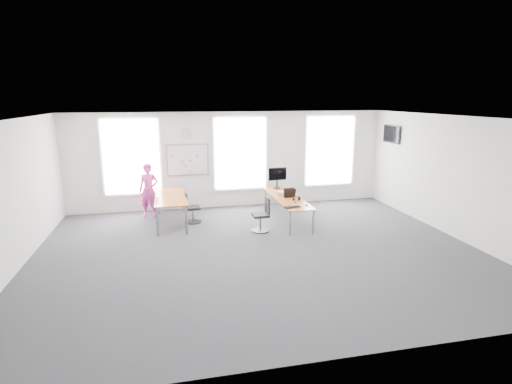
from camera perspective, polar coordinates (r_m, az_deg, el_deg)
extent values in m
plane|color=#26262B|center=(9.23, 0.41, -8.42)|extent=(10.00, 10.00, 0.00)
plane|color=silver|center=(8.58, 0.45, 10.52)|extent=(10.00, 10.00, 0.00)
plane|color=white|center=(12.65, -3.61, 4.60)|extent=(10.00, 0.00, 10.00)
plane|color=white|center=(5.13, 10.53, -8.97)|extent=(10.00, 0.00, 10.00)
plane|color=white|center=(9.11, -31.91, -0.89)|extent=(0.00, 10.00, 10.00)
plane|color=white|center=(11.01, 26.73, 1.86)|extent=(0.00, 10.00, 10.00)
cube|color=silver|center=(12.49, -17.38, 4.83)|extent=(1.60, 0.06, 2.20)
cube|color=silver|center=(12.64, -2.25, 5.53)|extent=(1.60, 0.06, 2.20)
cube|color=silver|center=(13.49, 10.46, 5.81)|extent=(1.60, 0.06, 2.20)
cube|color=#BA5824|center=(11.31, 4.48, -0.86)|extent=(0.73, 2.74, 0.03)
cylinder|color=gray|center=(10.11, 4.93, -4.56)|extent=(0.05, 0.05, 0.64)
cylinder|color=gray|center=(10.31, 8.18, -4.31)|extent=(0.05, 0.05, 0.64)
cylinder|color=gray|center=(12.54, 1.39, -0.97)|extent=(0.05, 0.05, 0.64)
cylinder|color=gray|center=(12.69, 4.06, -0.82)|extent=(0.05, 0.05, 0.64)
cube|color=#BA5824|center=(11.21, -12.08, -0.68)|extent=(0.85, 2.12, 0.03)
cylinder|color=gray|center=(10.36, -13.93, -4.18)|extent=(0.05, 0.05, 0.74)
cylinder|color=gray|center=(10.36, -9.90, -3.98)|extent=(0.05, 0.05, 0.74)
cylinder|color=gray|center=(12.29, -13.75, -1.41)|extent=(0.05, 0.05, 0.74)
cylinder|color=gray|center=(12.28, -10.35, -1.24)|extent=(0.05, 0.05, 0.74)
cylinder|color=black|center=(10.54, 0.63, -5.52)|extent=(0.48, 0.48, 0.03)
cylinder|color=gray|center=(10.47, 0.64, -4.44)|extent=(0.06, 0.06, 0.39)
cube|color=black|center=(10.41, 0.64, -3.33)|extent=(0.41, 0.41, 0.06)
cube|color=black|center=(10.38, 1.63, -1.89)|extent=(0.05, 0.39, 0.42)
cylinder|color=black|center=(11.40, -8.97, -4.20)|extent=(0.46, 0.46, 0.03)
cylinder|color=gray|center=(11.35, -9.00, -3.24)|extent=(0.05, 0.05, 0.37)
cube|color=black|center=(11.29, -9.04, -2.24)|extent=(0.43, 0.43, 0.06)
cube|color=black|center=(11.20, -9.99, -1.08)|extent=(0.08, 0.38, 0.40)
imported|color=#EB37A1|center=(12.01, -15.07, 0.23)|extent=(0.65, 0.50, 1.58)
cube|color=silver|center=(12.48, -9.75, 4.54)|extent=(1.20, 0.03, 0.90)
cylinder|color=gray|center=(12.38, -9.90, 8.20)|extent=(0.30, 0.04, 0.30)
cube|color=black|center=(13.31, 18.83, 7.83)|extent=(0.06, 0.90, 0.55)
cube|color=black|center=(10.31, 5.23, -2.15)|extent=(0.45, 0.27, 0.02)
ellipsoid|color=black|center=(10.51, 7.28, -1.83)|extent=(0.08, 0.12, 0.04)
cylinder|color=black|center=(10.78, 5.60, -1.49)|extent=(0.07, 0.07, 0.01)
cylinder|color=black|center=(10.97, 5.40, -0.98)|extent=(0.04, 0.10, 0.10)
cylinder|color=black|center=(11.02, 6.17, -0.94)|extent=(0.04, 0.10, 0.10)
cylinder|color=gold|center=(10.97, 5.40, -0.98)|extent=(0.01, 0.11, 0.11)
cube|color=black|center=(10.98, 5.79, -0.68)|extent=(0.18, 0.02, 0.02)
cube|color=black|center=(11.29, 4.76, -0.09)|extent=(0.34, 0.10, 0.27)
cube|color=#FF6212|center=(11.22, 4.88, -0.23)|extent=(0.32, 0.11, 0.25)
cube|color=black|center=(11.21, 4.90, -0.20)|extent=(0.34, 0.11, 0.26)
cube|color=beige|center=(11.56, 3.84, -0.19)|extent=(0.36, 0.30, 0.10)
cylinder|color=black|center=(12.40, 3.02, 0.56)|extent=(0.24, 0.24, 0.02)
cylinder|color=black|center=(12.38, 3.02, 1.11)|extent=(0.05, 0.05, 0.24)
cube|color=black|center=(12.29, 3.06, 2.59)|extent=(0.59, 0.11, 0.40)
cube|color=black|center=(12.27, 3.09, 2.58)|extent=(0.55, 0.07, 0.35)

